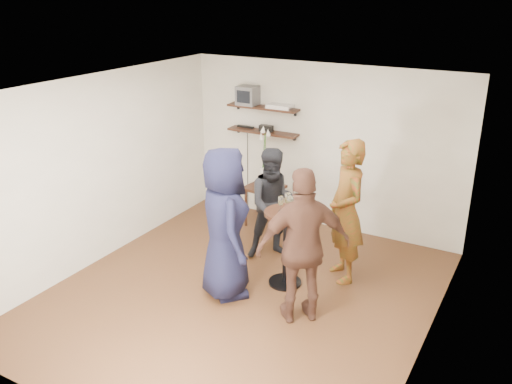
{
  "coord_description": "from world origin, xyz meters",
  "views": [
    {
      "loc": [
        3.08,
        -5.1,
        3.66
      ],
      "look_at": [
        -0.02,
        0.4,
        1.25
      ],
      "focal_mm": 38.0,
      "sensor_mm": 36.0,
      "label": 1
    }
  ],
  "objects_px": {
    "person_plaid": "(346,211)",
    "person_brown": "(304,247)",
    "crt_monitor": "(248,95)",
    "dvd_deck": "(280,106)",
    "person_navy": "(225,224)",
    "radio": "(266,128)",
    "person_dark": "(275,204)",
    "drinks_table": "(286,238)",
    "side_table": "(264,193)"
  },
  "relations": [
    {
      "from": "side_table",
      "to": "person_dark",
      "type": "distance_m",
      "value": 1.16
    },
    {
      "from": "radio",
      "to": "person_navy",
      "type": "height_order",
      "value": "person_navy"
    },
    {
      "from": "person_dark",
      "to": "crt_monitor",
      "type": "bearing_deg",
      "value": 94.58
    },
    {
      "from": "dvd_deck",
      "to": "drinks_table",
      "type": "distance_m",
      "value": 2.47
    },
    {
      "from": "crt_monitor",
      "to": "radio",
      "type": "xyz_separation_m",
      "value": [
        0.33,
        0.0,
        -0.5
      ]
    },
    {
      "from": "radio",
      "to": "person_brown",
      "type": "distance_m",
      "value": 3.12
    },
    {
      "from": "crt_monitor",
      "to": "person_dark",
      "type": "distance_m",
      "value": 2.08
    },
    {
      "from": "radio",
      "to": "side_table",
      "type": "xyz_separation_m",
      "value": [
        0.14,
        -0.32,
        -0.97
      ]
    },
    {
      "from": "person_navy",
      "to": "person_brown",
      "type": "relative_size",
      "value": 1.03
    },
    {
      "from": "person_plaid",
      "to": "crt_monitor",
      "type": "bearing_deg",
      "value": -162.65
    },
    {
      "from": "person_dark",
      "to": "person_navy",
      "type": "relative_size",
      "value": 0.84
    },
    {
      "from": "side_table",
      "to": "person_navy",
      "type": "height_order",
      "value": "person_navy"
    },
    {
      "from": "person_dark",
      "to": "person_navy",
      "type": "xyz_separation_m",
      "value": [
        -0.07,
        -1.19,
        0.16
      ]
    },
    {
      "from": "dvd_deck",
      "to": "radio",
      "type": "relative_size",
      "value": 1.82
    },
    {
      "from": "dvd_deck",
      "to": "person_brown",
      "type": "xyz_separation_m",
      "value": [
        1.57,
        -2.47,
        -0.97
      ]
    },
    {
      "from": "drinks_table",
      "to": "person_navy",
      "type": "relative_size",
      "value": 0.53
    },
    {
      "from": "dvd_deck",
      "to": "person_navy",
      "type": "xyz_separation_m",
      "value": [
        0.49,
        -2.43,
        -0.94
      ]
    },
    {
      "from": "crt_monitor",
      "to": "drinks_table",
      "type": "xyz_separation_m",
      "value": [
        1.63,
        -1.86,
        -1.36
      ]
    },
    {
      "from": "side_table",
      "to": "radio",
      "type": "bearing_deg",
      "value": 114.41
    },
    {
      "from": "side_table",
      "to": "person_navy",
      "type": "bearing_deg",
      "value": -74.22
    },
    {
      "from": "person_plaid",
      "to": "person_navy",
      "type": "distance_m",
      "value": 1.59
    },
    {
      "from": "dvd_deck",
      "to": "person_navy",
      "type": "height_order",
      "value": "dvd_deck"
    },
    {
      "from": "side_table",
      "to": "dvd_deck",
      "type": "bearing_deg",
      "value": 71.75
    },
    {
      "from": "radio",
      "to": "person_brown",
      "type": "relative_size",
      "value": 0.12
    },
    {
      "from": "dvd_deck",
      "to": "person_plaid",
      "type": "height_order",
      "value": "dvd_deck"
    },
    {
      "from": "radio",
      "to": "side_table",
      "type": "distance_m",
      "value": 1.03
    },
    {
      "from": "person_plaid",
      "to": "person_dark",
      "type": "xyz_separation_m",
      "value": [
        -1.08,
        0.1,
        -0.15
      ]
    },
    {
      "from": "drinks_table",
      "to": "person_brown",
      "type": "bearing_deg",
      "value": -49.57
    },
    {
      "from": "person_brown",
      "to": "side_table",
      "type": "bearing_deg",
      "value": -92.62
    },
    {
      "from": "person_brown",
      "to": "drinks_table",
      "type": "bearing_deg",
      "value": -90.0
    },
    {
      "from": "person_dark",
      "to": "person_navy",
      "type": "distance_m",
      "value": 1.21
    },
    {
      "from": "crt_monitor",
      "to": "person_brown",
      "type": "relative_size",
      "value": 0.17
    },
    {
      "from": "crt_monitor",
      "to": "person_dark",
      "type": "relative_size",
      "value": 0.2
    },
    {
      "from": "drinks_table",
      "to": "person_plaid",
      "type": "bearing_deg",
      "value": 41.66
    },
    {
      "from": "radio",
      "to": "person_dark",
      "type": "bearing_deg",
      "value": -56.87
    },
    {
      "from": "crt_monitor",
      "to": "person_navy",
      "type": "xyz_separation_m",
      "value": [
        1.07,
        -2.43,
        -1.06
      ]
    },
    {
      "from": "person_brown",
      "to": "person_plaid",
      "type": "bearing_deg",
      "value": -134.38
    },
    {
      "from": "radio",
      "to": "person_navy",
      "type": "relative_size",
      "value": 0.11
    },
    {
      "from": "drinks_table",
      "to": "person_navy",
      "type": "bearing_deg",
      "value": -134.45
    },
    {
      "from": "radio",
      "to": "person_brown",
      "type": "xyz_separation_m",
      "value": [
        1.81,
        -2.47,
        -0.59
      ]
    },
    {
      "from": "person_navy",
      "to": "crt_monitor",
      "type": "bearing_deg",
      "value": -21.73
    },
    {
      "from": "crt_monitor",
      "to": "radio",
      "type": "bearing_deg",
      "value": 0.0
    },
    {
      "from": "side_table",
      "to": "person_brown",
      "type": "bearing_deg",
      "value": -52.19
    },
    {
      "from": "person_plaid",
      "to": "person_brown",
      "type": "height_order",
      "value": "person_plaid"
    },
    {
      "from": "radio",
      "to": "drinks_table",
      "type": "height_order",
      "value": "radio"
    },
    {
      "from": "dvd_deck",
      "to": "person_brown",
      "type": "distance_m",
      "value": 3.08
    },
    {
      "from": "drinks_table",
      "to": "person_plaid",
      "type": "relative_size",
      "value": 0.54
    },
    {
      "from": "drinks_table",
      "to": "person_brown",
      "type": "height_order",
      "value": "person_brown"
    },
    {
      "from": "person_plaid",
      "to": "person_brown",
      "type": "bearing_deg",
      "value": -45.62
    },
    {
      "from": "crt_monitor",
      "to": "radio",
      "type": "height_order",
      "value": "crt_monitor"
    }
  ]
}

